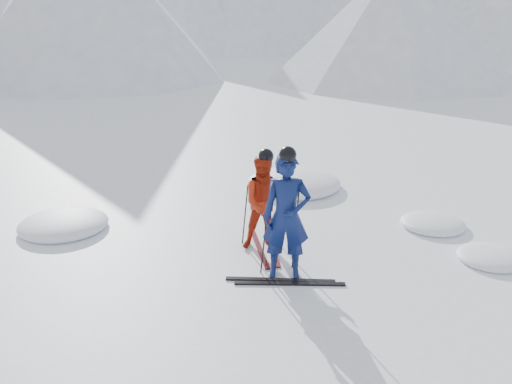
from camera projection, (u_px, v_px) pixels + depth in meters
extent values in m
plane|color=white|center=(357.00, 252.00, 9.41)|extent=(160.00, 160.00, 0.00)
cone|color=#B2BCD1|center=(392.00, 21.00, 29.72)|extent=(14.00, 14.00, 6.50)
imported|color=#0C194B|center=(287.00, 217.00, 8.26)|extent=(0.85, 0.69, 1.99)
imported|color=#A8250D|center=(266.00, 203.00, 9.30)|extent=(0.91, 0.76, 1.69)
cylinder|color=black|center=(265.00, 235.00, 8.42)|extent=(0.13, 0.09, 1.33)
cylinder|color=black|center=(296.00, 229.00, 8.66)|extent=(0.13, 0.08, 1.33)
cylinder|color=black|center=(245.00, 214.00, 9.54)|extent=(0.11, 0.09, 1.12)
cylinder|color=black|center=(279.00, 213.00, 9.61)|extent=(0.11, 0.08, 1.12)
cube|color=black|center=(259.00, 247.00, 9.54)|extent=(0.31, 1.70, 0.03)
cube|color=black|center=(272.00, 246.00, 9.61)|extent=(0.42, 1.68, 0.03)
cube|color=black|center=(280.00, 280.00, 8.40)|extent=(1.63, 0.67, 0.03)
cube|color=black|center=(290.00, 284.00, 8.30)|extent=(1.64, 0.62, 0.03)
ellipsoid|color=white|center=(64.00, 228.00, 10.41)|extent=(1.69, 1.69, 0.37)
ellipsoid|color=white|center=(433.00, 226.00, 10.49)|extent=(1.23, 1.23, 0.27)
ellipsoid|color=white|center=(294.00, 187.00, 12.75)|extent=(2.20, 2.20, 0.48)
ellipsoid|color=white|center=(491.00, 260.00, 9.09)|extent=(1.11, 1.11, 0.24)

